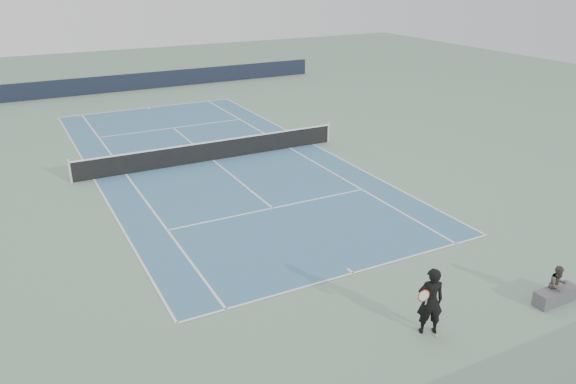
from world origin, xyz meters
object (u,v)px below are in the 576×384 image
spectator_bench (556,290)px  tennis_ball (437,336)px  tennis_net (213,150)px  tennis_player (430,301)px

spectator_bench → tennis_ball: bearing=175.4°
tennis_ball → spectator_bench: bearing=-4.6°
spectator_bench → tennis_net: bearing=104.4°
tennis_player → spectator_bench: 4.08m
tennis_player → spectator_bench: size_ratio=1.32×
tennis_net → tennis_player: size_ratio=7.04×
tennis_ball → spectator_bench: 3.96m
tennis_net → spectator_bench: size_ratio=9.28×
tennis_net → tennis_ball: tennis_net is taller
tennis_net → spectator_bench: bearing=-75.6°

